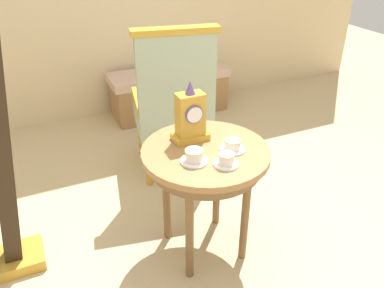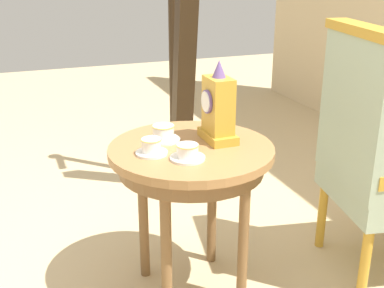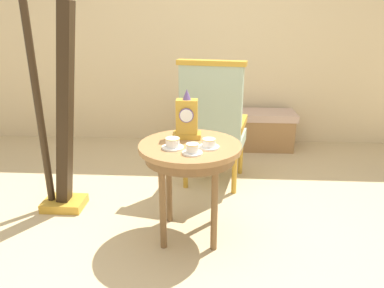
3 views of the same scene
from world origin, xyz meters
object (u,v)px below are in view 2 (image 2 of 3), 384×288
object	(u,v)px
teacup_center	(187,153)
harp	(181,77)
armchair	(376,153)
mantel_clock	(218,109)
teacup_left	(163,134)
teacup_right	(151,147)
side_table	(191,165)

from	to	relation	value
teacup_center	harp	world-z (taller)	harp
armchair	harp	bearing A→B (deg)	-156.67
mantel_clock	armchair	xyz separation A→B (m)	(0.17, 0.68, -0.22)
mantel_clock	armchair	world-z (taller)	armchair
teacup_left	mantel_clock	xyz separation A→B (m)	(0.08, 0.21, 0.10)
teacup_left	armchair	world-z (taller)	armchair
teacup_right	armchair	xyz separation A→B (m)	(0.12, 0.99, -0.11)
mantel_clock	harp	size ratio (longest dim) A/B	0.19
teacup_left	mantel_clock	size ratio (longest dim) A/B	0.42
side_table	harp	xyz separation A→B (m)	(-1.01, 0.31, 0.13)
teacup_right	armchair	bearing A→B (deg)	82.98
side_table	teacup_left	xyz separation A→B (m)	(-0.10, -0.08, 0.11)
side_table	armchair	bearing A→B (deg)	79.73
side_table	teacup_center	size ratio (longest dim) A/B	5.05
teacup_right	teacup_center	size ratio (longest dim) A/B	0.93
armchair	mantel_clock	bearing A→B (deg)	-104.25
armchair	side_table	bearing A→B (deg)	-100.27
mantel_clock	armchair	size ratio (longest dim) A/B	0.29
side_table	teacup_center	distance (m)	0.18
teacup_left	harp	distance (m)	0.99
harp	side_table	bearing A→B (deg)	-17.24
teacup_center	armchair	size ratio (longest dim) A/B	0.12
side_table	teacup_left	size ratio (longest dim) A/B	4.86
teacup_left	teacup_right	world-z (taller)	teacup_left
teacup_right	teacup_center	bearing A→B (deg)	48.78
teacup_left	teacup_right	size ratio (longest dim) A/B	1.12
teacup_center	teacup_right	bearing A→B (deg)	-131.22
teacup_center	side_table	bearing A→B (deg)	153.57
mantel_clock	harp	bearing A→B (deg)	169.31
teacup_left	harp	bearing A→B (deg)	156.32
teacup_right	teacup_center	xyz separation A→B (m)	(0.10, 0.11, -0.00)
side_table	mantel_clock	bearing A→B (deg)	101.83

